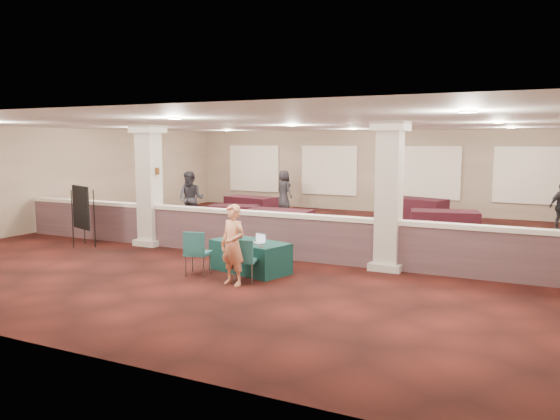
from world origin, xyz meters
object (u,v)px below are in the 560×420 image
at_px(easel_board, 81,208).
at_px(attendee_a, 191,199).
at_px(near_table, 250,256).
at_px(conf_chair_main, 244,257).
at_px(far_table_front_left, 234,215).
at_px(woman, 233,245).
at_px(far_table_front_right, 392,237).
at_px(far_table_front_center, 279,223).
at_px(far_table_back_center, 418,209).
at_px(far_table_back_left, 251,207).
at_px(conf_chair_side, 196,250).
at_px(attendee_b, 386,206).
at_px(far_table_back_right, 444,224).
at_px(attendee_d, 284,190).

relative_size(easel_board, attendee_a, 0.90).
relative_size(near_table, conf_chair_main, 1.95).
distance_m(conf_chair_main, far_table_front_left, 7.54).
bearing_deg(woman, far_table_front_right, 77.81).
relative_size(conf_chair_main, far_table_front_center, 0.46).
height_order(far_table_front_right, far_table_back_center, far_table_front_right).
distance_m(near_table, conf_chair_main, 0.93).
height_order(conf_chair_main, far_table_back_left, conf_chair_main).
bearing_deg(far_table_back_left, conf_chair_side, -68.19).
bearing_deg(attendee_b, attendee_a, -120.75).
bearing_deg(woman, attendee_b, 92.66).
distance_m(far_table_front_left, far_table_back_left, 1.99).
bearing_deg(attendee_a, conf_chair_main, -64.40).
xyz_separation_m(woman, far_table_back_center, (1.36, 10.47, -0.40)).
relative_size(conf_chair_main, easel_board, 0.54).
distance_m(far_table_front_center, attendee_b, 3.23).
relative_size(woman, far_table_front_right, 0.81).
distance_m(woman, far_table_front_center, 5.66).
xyz_separation_m(woman, far_table_back_right, (2.79, 7.30, -0.40)).
bearing_deg(woman, far_table_back_right, 81.24).
height_order(conf_chair_main, woman, woman).
relative_size(near_table, far_table_back_center, 0.89).
bearing_deg(far_table_back_left, far_table_front_right, -33.18).
bearing_deg(conf_chair_side, attendee_b, 57.03).
bearing_deg(attendee_a, woman, -66.25).
xyz_separation_m(far_table_back_right, attendee_a, (-7.87, -1.50, 0.52)).
bearing_deg(conf_chair_main, conf_chair_side, 166.19).
xyz_separation_m(far_table_front_center, far_table_back_right, (4.44, 1.90, -0.00)).
bearing_deg(conf_chair_main, attendee_b, 67.52).
relative_size(woman, far_table_back_left, 0.85).
distance_m(woman, attendee_b, 7.01).
distance_m(near_table, easel_board, 5.45).
xyz_separation_m(far_table_back_left, far_table_back_center, (5.72, 1.92, 0.01)).
bearing_deg(far_table_back_center, attendee_b, -93.22).
relative_size(far_table_front_center, attendee_d, 1.19).
relative_size(conf_chair_side, far_table_back_center, 0.49).
relative_size(far_table_front_left, far_table_front_center, 0.85).
height_order(attendee_a, attendee_d, attendee_a).
bearing_deg(woman, near_table, 114.40).
relative_size(easel_board, far_table_front_left, 0.99).
xyz_separation_m(attendee_b, attendee_d, (-5.39, 4.18, -0.06)).
relative_size(far_table_back_left, attendee_a, 1.03).
distance_m(easel_board, far_table_back_center, 11.30).
bearing_deg(conf_chair_main, woman, -126.38).
xyz_separation_m(near_table, attendee_d, (-3.99, 10.00, 0.48)).
relative_size(conf_chair_main, attendee_d, 0.54).
relative_size(near_table, far_table_front_right, 0.88).
bearing_deg(far_table_front_left, far_table_back_right, 5.82).
height_order(woman, far_table_back_right, woman).
bearing_deg(attendee_b, woman, -50.42).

